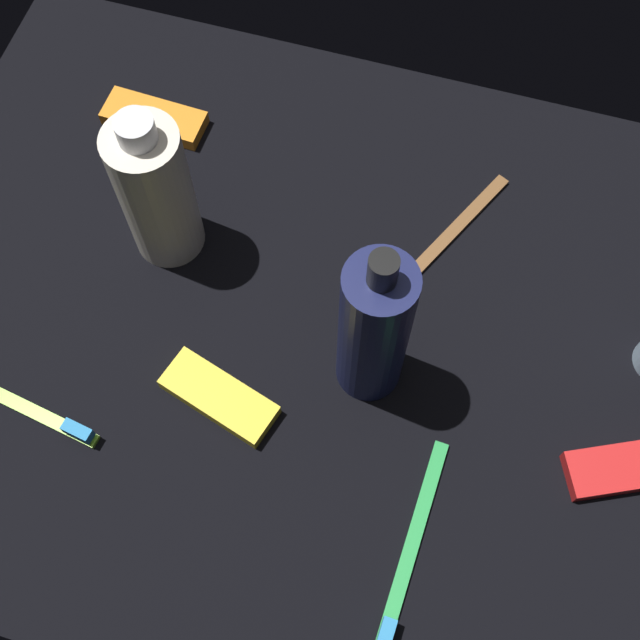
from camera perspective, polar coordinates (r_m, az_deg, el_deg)
ground_plane at (r=76.30cm, az=-0.00°, el=-1.10°), size 84.00×64.00×1.20cm
lotion_bottle at (r=65.92cm, az=3.74°, el=-0.68°), size 5.74×5.74×20.89cm
bodywash_bottle at (r=74.65cm, az=-11.24°, el=8.67°), size 6.57×6.57×17.92cm
toothbrush_brown at (r=80.07cm, az=8.29°, el=5.26°), size 8.91×16.73×2.10cm
toothbrush_lime at (r=77.36cm, az=-20.04°, el=-5.43°), size 17.96×4.04×2.10cm
toothbrush_green at (r=70.11cm, az=6.11°, el=-15.90°), size 2.11×18.04×2.10cm
snack_bar_red at (r=75.61cm, az=20.41°, el=-9.50°), size 11.12×8.03×1.50cm
snack_bar_yellow at (r=73.30cm, az=-6.95°, el=-5.28°), size 11.11×6.81×1.50cm
snack_bar_orange at (r=88.83cm, az=-11.33°, el=13.47°), size 10.57×4.46×1.50cm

